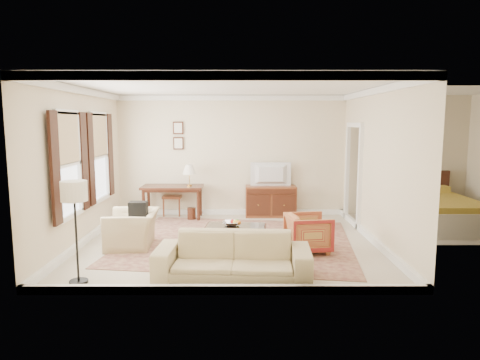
{
  "coord_description": "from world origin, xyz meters",
  "views": [
    {
      "loc": [
        0.19,
        -7.88,
        2.26
      ],
      "look_at": [
        0.2,
        0.3,
        1.15
      ],
      "focal_mm": 32.0,
      "sensor_mm": 36.0,
      "label": 1
    }
  ],
  "objects_px": {
    "striped_armchair": "(308,231)",
    "tv": "(271,167)",
    "sideboard": "(271,201)",
    "writing_desk": "(173,190)",
    "sofa": "(233,249)",
    "coffee_table": "(236,232)",
    "club_armchair": "(132,223)"
  },
  "relations": [
    {
      "from": "sideboard",
      "to": "sofa",
      "type": "distance_m",
      "value": 4.21
    },
    {
      "from": "striped_armchair",
      "to": "tv",
      "type": "bearing_deg",
      "value": 1.31
    },
    {
      "from": "sideboard",
      "to": "tv",
      "type": "bearing_deg",
      "value": -90.0
    },
    {
      "from": "striped_armchair",
      "to": "sideboard",
      "type": "bearing_deg",
      "value": 1.24
    },
    {
      "from": "striped_armchair",
      "to": "sofa",
      "type": "bearing_deg",
      "value": 126.87
    },
    {
      "from": "writing_desk",
      "to": "club_armchair",
      "type": "distance_m",
      "value": 2.37
    },
    {
      "from": "coffee_table",
      "to": "club_armchair",
      "type": "relative_size",
      "value": 1.11
    },
    {
      "from": "sideboard",
      "to": "sofa",
      "type": "height_order",
      "value": "sofa"
    },
    {
      "from": "sideboard",
      "to": "striped_armchair",
      "type": "relative_size",
      "value": 1.64
    },
    {
      "from": "striped_armchair",
      "to": "club_armchair",
      "type": "relative_size",
      "value": 0.73
    },
    {
      "from": "tv",
      "to": "coffee_table",
      "type": "distance_m",
      "value": 3.0
    },
    {
      "from": "sideboard",
      "to": "club_armchair",
      "type": "relative_size",
      "value": 1.2
    },
    {
      "from": "writing_desk",
      "to": "club_armchair",
      "type": "xyz_separation_m",
      "value": [
        -0.38,
        -2.33,
        -0.22
      ]
    },
    {
      "from": "club_armchair",
      "to": "striped_armchair",
      "type": "bearing_deg",
      "value": 81.1
    },
    {
      "from": "writing_desk",
      "to": "club_armchair",
      "type": "bearing_deg",
      "value": -99.18
    },
    {
      "from": "striped_armchair",
      "to": "coffee_table",
      "type": "bearing_deg",
      "value": 79.49
    },
    {
      "from": "coffee_table",
      "to": "sofa",
      "type": "bearing_deg",
      "value": -91.11
    },
    {
      "from": "writing_desk",
      "to": "striped_armchair",
      "type": "height_order",
      "value": "writing_desk"
    },
    {
      "from": "tv",
      "to": "sofa",
      "type": "xyz_separation_m",
      "value": [
        -0.85,
        -4.11,
        -0.77
      ]
    },
    {
      "from": "tv",
      "to": "club_armchair",
      "type": "bearing_deg",
      "value": 42.77
    },
    {
      "from": "sideboard",
      "to": "club_armchair",
      "type": "xyz_separation_m",
      "value": [
        -2.7,
        -2.52,
        0.07
      ]
    },
    {
      "from": "writing_desk",
      "to": "sofa",
      "type": "xyz_separation_m",
      "value": [
        1.48,
        -3.93,
        -0.23
      ]
    },
    {
      "from": "writing_desk",
      "to": "tv",
      "type": "distance_m",
      "value": 2.39
    },
    {
      "from": "sofa",
      "to": "club_armchair",
      "type": "bearing_deg",
      "value": 142.57
    },
    {
      "from": "club_armchair",
      "to": "sofa",
      "type": "xyz_separation_m",
      "value": [
        1.86,
        -1.61,
        -0.0
      ]
    },
    {
      "from": "writing_desk",
      "to": "sofa",
      "type": "height_order",
      "value": "sofa"
    },
    {
      "from": "tv",
      "to": "striped_armchair",
      "type": "distance_m",
      "value": 2.98
    },
    {
      "from": "striped_armchair",
      "to": "sofa",
      "type": "distance_m",
      "value": 1.83
    },
    {
      "from": "sideboard",
      "to": "tv",
      "type": "relative_size",
      "value": 1.31
    },
    {
      "from": "sideboard",
      "to": "striped_armchair",
      "type": "xyz_separation_m",
      "value": [
        0.45,
        -2.84,
        -0.0
      ]
    },
    {
      "from": "writing_desk",
      "to": "sofa",
      "type": "bearing_deg",
      "value": -69.39
    },
    {
      "from": "club_armchair",
      "to": "sofa",
      "type": "distance_m",
      "value": 2.45
    }
  ]
}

